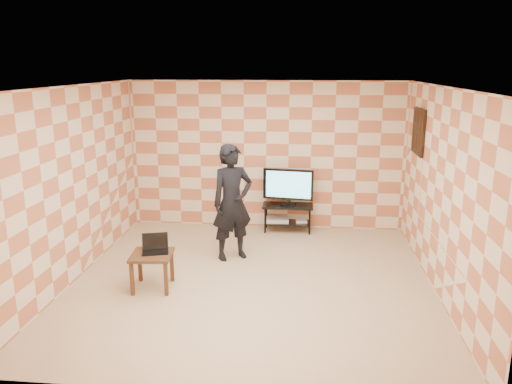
{
  "coord_description": "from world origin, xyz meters",
  "views": [
    {
      "loc": [
        0.7,
        -6.47,
        2.98
      ],
      "look_at": [
        0.0,
        0.6,
        1.15
      ],
      "focal_mm": 35.0,
      "sensor_mm": 36.0,
      "label": 1
    }
  ],
  "objects_px": {
    "side_table": "(152,260)",
    "person": "(232,203)",
    "tv_stand": "(288,212)",
    "tv": "(288,185)"
  },
  "relations": [
    {
      "from": "tv_stand",
      "to": "person",
      "type": "relative_size",
      "value": 0.5
    },
    {
      "from": "tv",
      "to": "side_table",
      "type": "distance_m",
      "value": 3.15
    },
    {
      "from": "tv_stand",
      "to": "person",
      "type": "xyz_separation_m",
      "value": [
        -0.81,
        -1.38,
        0.54
      ]
    },
    {
      "from": "tv_stand",
      "to": "side_table",
      "type": "relative_size",
      "value": 1.56
    },
    {
      "from": "tv",
      "to": "side_table",
      "type": "bearing_deg",
      "value": -124.01
    },
    {
      "from": "tv_stand",
      "to": "side_table",
      "type": "bearing_deg",
      "value": -123.97
    },
    {
      "from": "tv",
      "to": "tv_stand",
      "type": "bearing_deg",
      "value": 97.76
    },
    {
      "from": "side_table",
      "to": "person",
      "type": "distance_m",
      "value": 1.6
    },
    {
      "from": "side_table",
      "to": "person",
      "type": "height_order",
      "value": "person"
    },
    {
      "from": "tv_stand",
      "to": "tv",
      "type": "relative_size",
      "value": 1.0
    }
  ]
}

